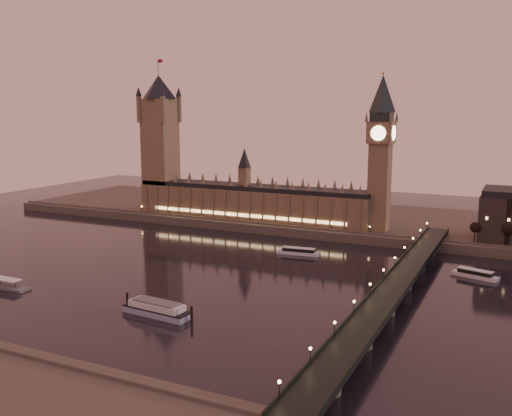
{
  "coord_description": "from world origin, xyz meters",
  "views": [
    {
      "loc": [
        142.05,
        -251.36,
        85.91
      ],
      "look_at": [
        4.68,
        35.0,
        30.91
      ],
      "focal_mm": 40.0,
      "sensor_mm": 36.0,
      "label": 1
    }
  ],
  "objects": [
    {
      "name": "palace_of_westminster",
      "position": [
        -40.12,
        120.99,
        21.71
      ],
      "size": [
        180.0,
        26.62,
        52.0
      ],
      "color": "brown",
      "rests_on": "ground"
    },
    {
      "name": "moored_barge",
      "position": [
        4.76,
        -62.1,
        2.81
      ],
      "size": [
        36.16,
        11.43,
        6.65
      ],
      "rotation": [
        0.0,
        0.0,
        -0.09
      ],
      "color": "#8D96B4",
      "rests_on": "ground"
    },
    {
      "name": "ground",
      "position": [
        0.0,
        0.0,
        0.0
      ],
      "size": [
        700.0,
        700.0,
        0.0
      ],
      "primitive_type": "plane",
      "color": "black",
      "rests_on": "ground"
    },
    {
      "name": "bare_tree_0",
      "position": [
        117.62,
        109.0,
        15.76
      ],
      "size": [
        6.42,
        6.42,
        13.06
      ],
      "color": "black",
      "rests_on": "ground"
    },
    {
      "name": "victoria_tower",
      "position": [
        -120.0,
        121.0,
        65.79
      ],
      "size": [
        31.68,
        31.68,
        118.0
      ],
      "color": "brown",
      "rests_on": "ground"
    },
    {
      "name": "cruise_boat_b",
      "position": [
        121.38,
        54.38,
        1.9
      ],
      "size": [
        24.07,
        12.2,
        4.32
      ],
      "rotation": [
        0.0,
        0.0,
        -0.29
      ],
      "color": "silver",
      "rests_on": "ground"
    },
    {
      "name": "bare_tree_1",
      "position": [
        134.32,
        109.0,
        15.76
      ],
      "size": [
        6.42,
        6.42,
        13.06
      ],
      "color": "black",
      "rests_on": "ground"
    },
    {
      "name": "westminster_bridge",
      "position": [
        91.61,
        0.0,
        5.52
      ],
      "size": [
        13.2,
        260.0,
        15.3
      ],
      "color": "black",
      "rests_on": "ground"
    },
    {
      "name": "far_embankment",
      "position": [
        30.0,
        165.0,
        3.0
      ],
      "size": [
        560.0,
        130.0,
        6.0
      ],
      "primitive_type": "cube",
      "color": "#423D35",
      "rests_on": "ground"
    },
    {
      "name": "cruise_boat_a",
      "position": [
        21.31,
        59.43,
        1.84
      ],
      "size": [
        26.54,
        8.47,
        4.17
      ],
      "rotation": [
        0.0,
        0.0,
        0.11
      ],
      "color": "silver",
      "rests_on": "ground"
    },
    {
      "name": "big_ben",
      "position": [
        53.99,
        120.99,
        63.95
      ],
      "size": [
        17.68,
        17.68,
        104.0
      ],
      "color": "brown",
      "rests_on": "ground"
    }
  ]
}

